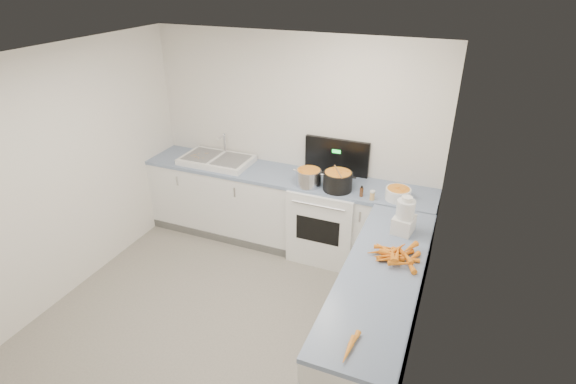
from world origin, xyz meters
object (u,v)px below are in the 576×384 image
at_px(black_pot, 338,182).
at_px(extract_bottle, 361,192).
at_px(steel_pot, 309,178).
at_px(food_processor, 405,217).
at_px(stove, 327,218).
at_px(sink, 217,160).
at_px(mixing_bowl, 398,194).
at_px(spice_jar, 372,196).

height_order(black_pot, extract_bottle, black_pot).
distance_m(steel_pot, food_processor, 1.27).
bearing_deg(steel_pot, extract_bottle, -3.47).
height_order(steel_pot, black_pot, black_pot).
relative_size(stove, black_pot, 4.30).
height_order(steel_pot, extract_bottle, steel_pot).
bearing_deg(steel_pot, stove, 38.44).
relative_size(sink, extract_bottle, 8.81).
xyz_separation_m(extract_bottle, food_processor, (0.53, -0.54, 0.11)).
height_order(sink, mixing_bowl, sink).
xyz_separation_m(mixing_bowl, food_processor, (0.16, -0.63, 0.09)).
relative_size(black_pot, mixing_bowl, 1.20).
distance_m(sink, extract_bottle, 1.88).
height_order(mixing_bowl, extract_bottle, mixing_bowl).
distance_m(black_pot, mixing_bowl, 0.65).
relative_size(stove, mixing_bowl, 5.16).
bearing_deg(sink, food_processor, -17.16).
bearing_deg(steel_pot, mixing_bowl, 2.82).
xyz_separation_m(mixing_bowl, extract_bottle, (-0.37, -0.08, -0.01)).
bearing_deg(sink, spice_jar, -6.61).
xyz_separation_m(steel_pot, black_pot, (0.33, 0.02, 0.01)).
distance_m(sink, black_pot, 1.60).
bearing_deg(extract_bottle, mixing_bowl, 13.03).
bearing_deg(stove, steel_pot, -141.56).
bearing_deg(spice_jar, stove, 158.46).
height_order(black_pot, mixing_bowl, black_pot).
bearing_deg(sink, stove, -0.62).
xyz_separation_m(stove, mixing_bowl, (0.79, -0.10, 0.53)).
height_order(stove, steel_pot, stove).
height_order(stove, mixing_bowl, stove).
height_order(black_pot, food_processor, food_processor).
distance_m(steel_pot, mixing_bowl, 0.97).
relative_size(black_pot, food_processor, 0.88).
bearing_deg(spice_jar, food_processor, -51.63).
bearing_deg(mixing_bowl, sink, 177.10).
relative_size(mixing_bowl, spice_jar, 3.02).
bearing_deg(black_pot, mixing_bowl, 2.72).
xyz_separation_m(extract_bottle, spice_jar, (0.12, -0.03, -0.01)).
xyz_separation_m(stove, spice_jar, (0.55, -0.22, 0.51)).
distance_m(stove, steel_pot, 0.60).
distance_m(black_pot, extract_bottle, 0.29).
bearing_deg(stove, food_processor, -37.37).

